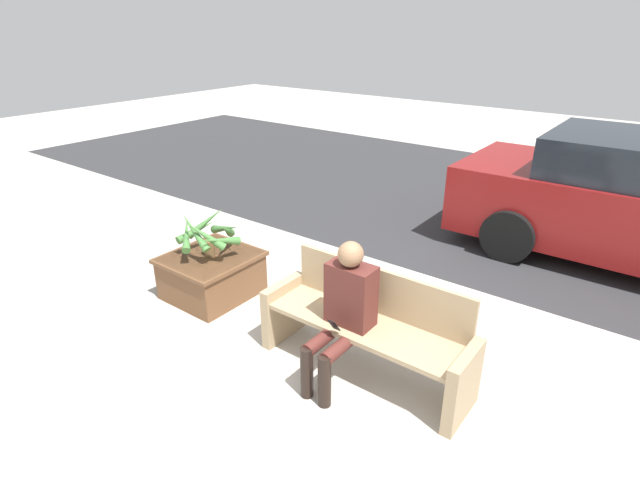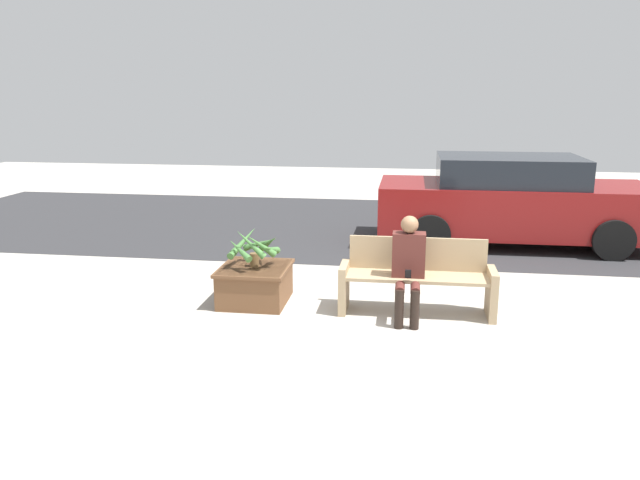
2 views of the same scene
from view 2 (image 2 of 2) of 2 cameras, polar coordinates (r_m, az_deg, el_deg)
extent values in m
plane|color=#ADA89E|center=(7.13, 6.67, -8.02)|extent=(30.00, 30.00, 0.00)
cube|color=#2D2D30|center=(12.39, 7.43, 1.24)|extent=(20.00, 6.00, 0.01)
cube|color=tan|center=(7.57, 2.20, -4.34)|extent=(0.09, 0.51, 0.58)
cube|color=tan|center=(7.60, 15.41, -4.76)|extent=(0.09, 0.51, 0.58)
cube|color=tan|center=(7.48, 8.86, -3.35)|extent=(1.65, 0.47, 0.04)
cube|color=tan|center=(7.65, 8.91, -1.24)|extent=(1.65, 0.04, 0.41)
cube|color=#51231E|center=(7.37, 8.11, -1.32)|extent=(0.38, 0.22, 0.52)
sphere|color=#8C6647|center=(7.26, 8.20, 1.41)|extent=(0.20, 0.20, 0.20)
cylinder|color=#51231E|center=(7.23, 7.33, -4.19)|extent=(0.11, 0.47, 0.11)
cylinder|color=#51231E|center=(7.23, 8.70, -4.23)|extent=(0.11, 0.47, 0.11)
cylinder|color=black|center=(7.07, 7.25, -6.27)|extent=(0.10, 0.10, 0.45)
cylinder|color=black|center=(7.07, 8.66, -6.32)|extent=(0.10, 0.10, 0.45)
cube|color=black|center=(7.19, 8.05, -3.09)|extent=(0.07, 0.09, 0.12)
cube|color=brown|center=(7.90, -5.95, -4.05)|extent=(0.80, 0.86, 0.46)
cube|color=brown|center=(7.84, -5.99, -2.57)|extent=(0.85, 0.91, 0.04)
cylinder|color=brown|center=(7.81, -6.01, -1.82)|extent=(0.11, 0.11, 0.17)
cone|color=#427538|center=(7.69, -4.53, -0.82)|extent=(0.16, 0.47, 0.23)
cone|color=#427538|center=(7.85, -4.70, -0.24)|extent=(0.35, 0.41, 0.30)
cone|color=#427538|center=(7.97, -5.46, -0.31)|extent=(0.47, 0.15, 0.23)
cone|color=#427538|center=(7.90, -6.95, -0.04)|extent=(0.32, 0.40, 0.34)
cone|color=#427538|center=(7.86, -7.57, -0.79)|extent=(0.15, 0.48, 0.18)
cone|color=#427538|center=(7.66, -7.38, -0.89)|extent=(0.40, 0.38, 0.24)
cone|color=#427538|center=(7.60, -6.36, -0.37)|extent=(0.40, 0.09, 0.38)
cone|color=#427538|center=(7.60, -5.44, -0.48)|extent=(0.38, 0.34, 0.35)
cube|color=maroon|center=(11.28, 17.20, 2.80)|extent=(4.56, 1.80, 0.84)
cube|color=black|center=(11.16, 16.86, 6.14)|extent=(2.37, 1.66, 0.47)
cylinder|color=black|center=(10.80, 25.23, -0.01)|extent=(0.65, 0.18, 0.65)
cylinder|color=black|center=(12.49, 22.90, 1.89)|extent=(0.65, 0.18, 0.65)
cylinder|color=black|center=(10.32, 10.07, 0.51)|extent=(0.65, 0.18, 0.65)
cylinder|color=black|center=(12.08, 9.83, 2.40)|extent=(0.65, 0.18, 0.65)
camera|label=1|loc=(4.64, 33.56, 13.10)|focal=28.00mm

